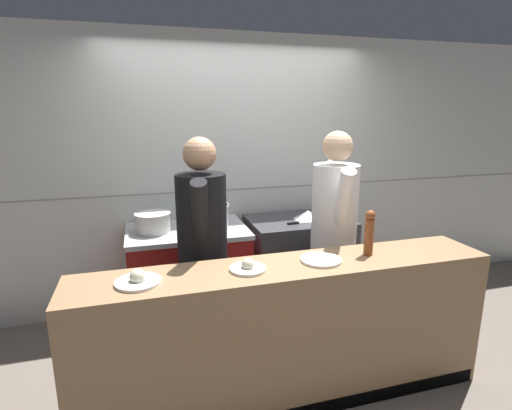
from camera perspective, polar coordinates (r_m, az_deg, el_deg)
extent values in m
plane|color=#6B6056|center=(3.21, 3.59, -23.05)|extent=(14.00, 14.00, 0.00)
cube|color=silver|center=(3.91, -2.84, 4.54)|extent=(8.00, 0.06, 2.60)
cube|color=gray|center=(3.91, -2.70, 2.30)|extent=(8.00, 0.00, 0.01)
cube|color=maroon|center=(3.69, -9.54, -10.35)|extent=(1.01, 0.70, 0.86)
cube|color=#B7BABF|center=(3.53, -9.82, -3.67)|extent=(1.03, 0.71, 0.04)
cube|color=#B7BABF|center=(3.36, -8.86, -11.60)|extent=(0.91, 0.03, 0.10)
cube|color=#38383D|center=(3.92, 6.02, -8.37)|extent=(0.94, 0.65, 0.90)
cube|color=black|center=(3.85, 7.65, -15.55)|extent=(0.92, 0.04, 0.10)
cube|color=#93704C|center=(2.76, 4.66, -17.80)|extent=(2.70, 0.45, 0.96)
cylinder|color=beige|center=(3.46, -14.50, -2.46)|extent=(0.28, 0.28, 0.17)
cylinder|color=beige|center=(3.44, -14.58, -1.20)|extent=(0.30, 0.30, 0.01)
cylinder|color=#B7BABF|center=(3.48, -6.62, -1.66)|extent=(0.32, 0.32, 0.21)
cylinder|color=#B7BABF|center=(3.45, -6.67, -0.06)|extent=(0.34, 0.34, 0.01)
cone|color=#B7BABF|center=(3.79, 7.45, -1.39)|extent=(0.28, 0.28, 0.08)
cube|color=#B7BABF|center=(3.69, 7.78, -2.41)|extent=(0.25, 0.06, 0.01)
cube|color=black|center=(3.60, 5.33, -2.60)|extent=(0.11, 0.03, 0.02)
cylinder|color=white|center=(2.37, -16.51, -10.49)|extent=(0.26, 0.26, 0.02)
sphere|color=beige|center=(2.36, -16.56, -9.78)|extent=(0.09, 0.09, 0.09)
cylinder|color=white|center=(2.45, -1.18, -9.11)|extent=(0.22, 0.22, 0.02)
sphere|color=beige|center=(2.44, -1.18, -8.48)|extent=(0.08, 0.08, 0.08)
cylinder|color=white|center=(2.62, 9.26, -7.74)|extent=(0.26, 0.26, 0.02)
cylinder|color=brown|center=(2.76, 15.83, -4.44)|extent=(0.06, 0.06, 0.25)
sphere|color=brown|center=(2.72, 16.03, -1.41)|extent=(0.07, 0.07, 0.07)
cube|color=black|center=(3.12, -7.32, -15.49)|extent=(0.33, 0.24, 0.81)
cylinder|color=black|center=(2.83, -7.77, -2.27)|extent=(0.41, 0.41, 0.67)
sphere|color=tan|center=(2.74, -8.09, 7.27)|extent=(0.23, 0.23, 0.23)
cylinder|color=black|center=(3.01, -7.71, 0.24)|extent=(0.16, 0.35, 0.56)
cylinder|color=black|center=(2.61, -7.95, -1.86)|extent=(0.16, 0.35, 0.56)
cube|color=black|center=(3.44, 10.59, -12.57)|extent=(0.34, 0.26, 0.82)
cylinder|color=white|center=(3.19, 11.17, -0.36)|extent=(0.43, 0.43, 0.68)
sphere|color=#D8AD84|center=(3.11, 11.58, 8.23)|extent=(0.23, 0.23, 0.23)
cylinder|color=white|center=(3.37, 10.35, 1.82)|extent=(0.18, 0.36, 0.57)
cylinder|color=white|center=(2.97, 12.24, 0.15)|extent=(0.18, 0.36, 0.57)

